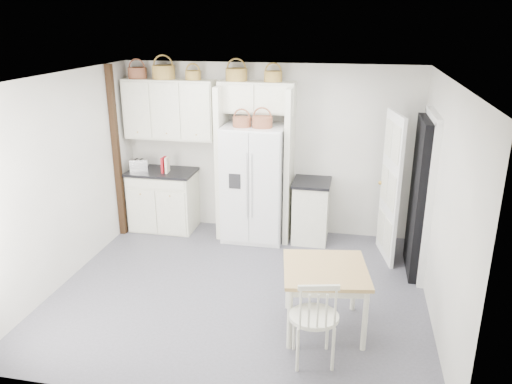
# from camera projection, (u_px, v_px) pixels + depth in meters

# --- Properties ---
(floor) EXTENTS (4.50, 4.50, 0.00)m
(floor) POSITION_uv_depth(u_px,v_px,m) (240.00, 290.00, 6.22)
(floor) COLOR #434447
(floor) RESTS_ON ground
(ceiling) EXTENTS (4.50, 4.50, 0.00)m
(ceiling) POSITION_uv_depth(u_px,v_px,m) (238.00, 78.00, 5.37)
(ceiling) COLOR white
(ceiling) RESTS_ON wall_back
(wall_back) EXTENTS (4.50, 0.00, 4.50)m
(wall_back) POSITION_uv_depth(u_px,v_px,m) (269.00, 150.00, 7.65)
(wall_back) COLOR #B5B2A9
(wall_back) RESTS_ON floor
(wall_left) EXTENTS (0.00, 4.00, 4.00)m
(wall_left) POSITION_uv_depth(u_px,v_px,m) (63.00, 180.00, 6.21)
(wall_left) COLOR #B5B2A9
(wall_left) RESTS_ON floor
(wall_right) EXTENTS (0.00, 4.00, 4.00)m
(wall_right) POSITION_uv_depth(u_px,v_px,m) (442.00, 205.00, 5.38)
(wall_right) COLOR #B5B2A9
(wall_right) RESTS_ON floor
(refrigerator) EXTENTS (0.90, 0.72, 1.74)m
(refrigerator) POSITION_uv_depth(u_px,v_px,m) (254.00, 183.00, 7.47)
(refrigerator) COLOR silver
(refrigerator) RESTS_ON floor
(base_cab_left) EXTENTS (0.99, 0.63, 0.92)m
(base_cab_left) POSITION_uv_depth(u_px,v_px,m) (164.00, 200.00, 7.95)
(base_cab_left) COLOR beige
(base_cab_left) RESTS_ON floor
(base_cab_right) EXTENTS (0.51, 0.61, 0.90)m
(base_cab_right) POSITION_uv_depth(u_px,v_px,m) (311.00, 212.00, 7.52)
(base_cab_right) COLOR beige
(base_cab_right) RESTS_ON floor
(dining_table) EXTENTS (1.00, 1.00, 0.73)m
(dining_table) POSITION_uv_depth(u_px,v_px,m) (324.00, 298.00, 5.36)
(dining_table) COLOR #9F7445
(dining_table) RESTS_ON floor
(windsor_chair) EXTENTS (0.57, 0.54, 0.99)m
(windsor_chair) POSITION_uv_depth(u_px,v_px,m) (314.00, 317.00, 4.79)
(windsor_chair) COLOR beige
(windsor_chair) RESTS_ON floor
(counter_left) EXTENTS (1.04, 0.67, 0.04)m
(counter_left) POSITION_uv_depth(u_px,v_px,m) (162.00, 172.00, 7.79)
(counter_left) COLOR black
(counter_left) RESTS_ON base_cab_left
(counter_right) EXTENTS (0.55, 0.65, 0.04)m
(counter_right) POSITION_uv_depth(u_px,v_px,m) (312.00, 182.00, 7.36)
(counter_right) COLOR black
(counter_right) RESTS_ON base_cab_right
(toaster) EXTENTS (0.31, 0.23, 0.19)m
(toaster) POSITION_uv_depth(u_px,v_px,m) (139.00, 165.00, 7.73)
(toaster) COLOR silver
(toaster) RESTS_ON counter_left
(cookbook_red) EXTENTS (0.04, 0.16, 0.24)m
(cookbook_red) POSITION_uv_depth(u_px,v_px,m) (164.00, 165.00, 7.66)
(cookbook_red) COLOR #A1121B
(cookbook_red) RESTS_ON counter_left
(cookbook_cream) EXTENTS (0.05, 0.16, 0.24)m
(cookbook_cream) POSITION_uv_depth(u_px,v_px,m) (167.00, 165.00, 7.65)
(cookbook_cream) COLOR beige
(cookbook_cream) RESTS_ON counter_left
(basket_upper_a) EXTENTS (0.28, 0.28, 0.16)m
(basket_upper_a) POSITION_uv_depth(u_px,v_px,m) (137.00, 73.00, 7.49)
(basket_upper_a) COLOR brown
(basket_upper_a) RESTS_ON upper_cabinet
(basket_upper_b) EXTENTS (0.34, 0.34, 0.20)m
(basket_upper_b) POSITION_uv_depth(u_px,v_px,m) (164.00, 72.00, 7.40)
(basket_upper_b) COLOR brown
(basket_upper_b) RESTS_ON upper_cabinet
(basket_upper_c) EXTENTS (0.23, 0.23, 0.13)m
(basket_upper_c) POSITION_uv_depth(u_px,v_px,m) (193.00, 75.00, 7.33)
(basket_upper_c) COLOR brown
(basket_upper_c) RESTS_ON upper_cabinet
(basket_bridge_a) EXTENTS (0.32, 0.32, 0.18)m
(basket_bridge_a) POSITION_uv_depth(u_px,v_px,m) (236.00, 75.00, 7.20)
(basket_bridge_a) COLOR brown
(basket_bridge_a) RESTS_ON bridge_cabinet
(basket_bridge_b) EXTENTS (0.26, 0.26, 0.15)m
(basket_bridge_b) POSITION_uv_depth(u_px,v_px,m) (273.00, 76.00, 7.10)
(basket_bridge_b) COLOR brown
(basket_bridge_b) RESTS_ON bridge_cabinet
(basket_fridge_a) EXTENTS (0.26, 0.26, 0.14)m
(basket_fridge_a) POSITION_uv_depth(u_px,v_px,m) (242.00, 122.00, 7.10)
(basket_fridge_a) COLOR brown
(basket_fridge_a) RESTS_ON refrigerator
(basket_fridge_b) EXTENTS (0.29, 0.29, 0.16)m
(basket_fridge_b) POSITION_uv_depth(u_px,v_px,m) (262.00, 122.00, 7.04)
(basket_fridge_b) COLOR brown
(basket_fridge_b) RESTS_ON refrigerator
(upper_cabinet) EXTENTS (1.40, 0.34, 0.90)m
(upper_cabinet) POSITION_uv_depth(u_px,v_px,m) (170.00, 109.00, 7.57)
(upper_cabinet) COLOR beige
(upper_cabinet) RESTS_ON wall_back
(bridge_cabinet) EXTENTS (1.12, 0.34, 0.45)m
(bridge_cabinet) POSITION_uv_depth(u_px,v_px,m) (257.00, 97.00, 7.24)
(bridge_cabinet) COLOR beige
(bridge_cabinet) RESTS_ON wall_back
(fridge_panel_left) EXTENTS (0.08, 0.60, 2.30)m
(fridge_panel_left) POSITION_uv_depth(u_px,v_px,m) (222.00, 162.00, 7.54)
(fridge_panel_left) COLOR beige
(fridge_panel_left) RESTS_ON floor
(fridge_panel_right) EXTENTS (0.08, 0.60, 2.30)m
(fridge_panel_right) POSITION_uv_depth(u_px,v_px,m) (289.00, 166.00, 7.35)
(fridge_panel_right) COLOR beige
(fridge_panel_right) RESTS_ON floor
(trim_post) EXTENTS (0.09, 0.09, 2.60)m
(trim_post) POSITION_uv_depth(u_px,v_px,m) (116.00, 153.00, 7.45)
(trim_post) COLOR black
(trim_post) RESTS_ON floor
(doorway_void) EXTENTS (0.18, 0.85, 2.05)m
(doorway_void) POSITION_uv_depth(u_px,v_px,m) (420.00, 198.00, 6.41)
(doorway_void) COLOR black
(doorway_void) RESTS_ON floor
(door_slab) EXTENTS (0.21, 0.79, 2.05)m
(door_slab) POSITION_uv_depth(u_px,v_px,m) (390.00, 188.00, 6.79)
(door_slab) COLOR white
(door_slab) RESTS_ON floor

